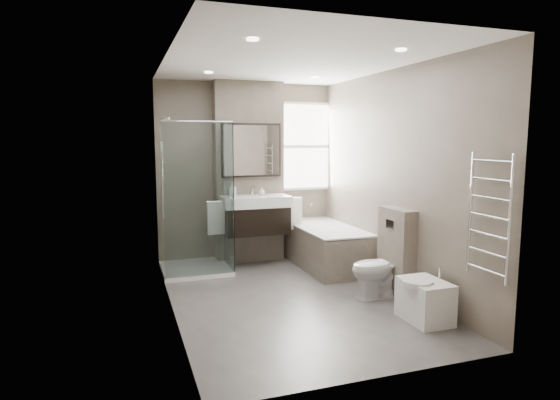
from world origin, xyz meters
name	(u,v)px	position (x,y,z in m)	size (l,w,h in m)	color
room	(291,184)	(0.00, 0.00, 1.30)	(2.70, 3.90, 2.70)	#524F4B
vanity_pier	(249,173)	(0.00, 1.77, 1.30)	(1.00, 0.25, 2.60)	#665C50
vanity	(256,214)	(0.00, 1.43, 0.74)	(0.95, 0.47, 0.66)	black
mirror_cabinet	(251,150)	(0.00, 1.61, 1.63)	(0.86, 0.08, 0.76)	black
towel_left	(216,218)	(-0.56, 1.40, 0.72)	(0.24, 0.06, 0.44)	silver
towel_right	(293,214)	(0.56, 1.40, 0.72)	(0.24, 0.06, 0.44)	silver
shower_enclosure	(203,236)	(-0.75, 1.35, 0.49)	(0.90, 0.90, 2.00)	white
bathtub	(325,244)	(0.92, 1.10, 0.32)	(0.75, 1.60, 0.57)	#665C50
window	(304,146)	(0.90, 1.88, 1.68)	(0.98, 0.06, 1.33)	white
toilet	(380,268)	(0.97, -0.29, 0.34)	(0.38, 0.67, 0.68)	white
cistern_box	(396,251)	(1.21, -0.25, 0.50)	(0.19, 0.55, 1.00)	#665C50
bidet	(424,300)	(1.01, -1.07, 0.22)	(0.44, 0.51, 0.53)	white
towel_radiator	(489,216)	(1.25, -1.60, 1.12)	(0.03, 0.49, 1.10)	silver
soap_bottle_a	(232,189)	(-0.33, 1.43, 1.10)	(0.09, 0.09, 0.21)	white
soap_bottle_b	(261,191)	(0.10, 1.48, 1.06)	(0.09, 0.09, 0.12)	white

